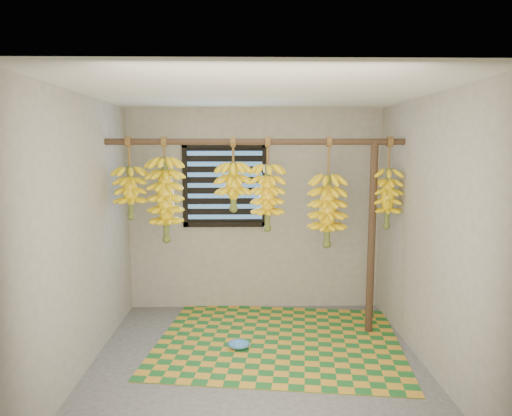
{
  "coord_description": "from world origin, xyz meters",
  "views": [
    {
      "loc": [
        -0.08,
        -3.91,
        1.94
      ],
      "look_at": [
        0.0,
        0.55,
        1.35
      ],
      "focal_mm": 32.0,
      "sensor_mm": 36.0,
      "label": 1
    }
  ],
  "objects_px": {
    "banana_bunch_b": "(166,200)",
    "banana_bunch_e": "(328,211)",
    "banana_bunch_c": "(233,187)",
    "banana_bunch_f": "(388,198)",
    "banana_bunch_d": "(267,197)",
    "support_post": "(372,239)",
    "woven_mat": "(278,340)",
    "banana_bunch_a": "(130,192)",
    "plastic_bag": "(239,344)"
  },
  "relations": [
    {
      "from": "plastic_bag",
      "to": "banana_bunch_b",
      "type": "height_order",
      "value": "banana_bunch_b"
    },
    {
      "from": "banana_bunch_b",
      "to": "banana_bunch_c",
      "type": "xyz_separation_m",
      "value": [
        0.69,
        -0.0,
        0.13
      ]
    },
    {
      "from": "banana_bunch_c",
      "to": "banana_bunch_e",
      "type": "height_order",
      "value": "same"
    },
    {
      "from": "support_post",
      "to": "banana_bunch_d",
      "type": "xyz_separation_m",
      "value": [
        -1.08,
        0.0,
        0.44
      ]
    },
    {
      "from": "support_post",
      "to": "banana_bunch_c",
      "type": "xyz_separation_m",
      "value": [
        -1.43,
        -0.0,
        0.55
      ]
    },
    {
      "from": "plastic_bag",
      "to": "banana_bunch_c",
      "type": "height_order",
      "value": "banana_bunch_c"
    },
    {
      "from": "banana_bunch_a",
      "to": "banana_bunch_f",
      "type": "relative_size",
      "value": 0.88
    },
    {
      "from": "banana_bunch_a",
      "to": "banana_bunch_c",
      "type": "relative_size",
      "value": 1.11
    },
    {
      "from": "plastic_bag",
      "to": "banana_bunch_c",
      "type": "bearing_deg",
      "value": 97.57
    },
    {
      "from": "support_post",
      "to": "woven_mat",
      "type": "bearing_deg",
      "value": -167.35
    },
    {
      "from": "woven_mat",
      "to": "banana_bunch_d",
      "type": "xyz_separation_m",
      "value": [
        -0.11,
        0.22,
        1.43
      ]
    },
    {
      "from": "banana_bunch_e",
      "to": "banana_bunch_d",
      "type": "bearing_deg",
      "value": 180.0
    },
    {
      "from": "banana_bunch_a",
      "to": "woven_mat",
      "type": "bearing_deg",
      "value": -8.34
    },
    {
      "from": "plastic_bag",
      "to": "banana_bunch_a",
      "type": "height_order",
      "value": "banana_bunch_a"
    },
    {
      "from": "support_post",
      "to": "banana_bunch_c",
      "type": "bearing_deg",
      "value": -180.0
    },
    {
      "from": "banana_bunch_e",
      "to": "banana_bunch_f",
      "type": "bearing_deg",
      "value": 0.0
    },
    {
      "from": "woven_mat",
      "to": "banana_bunch_a",
      "type": "relative_size",
      "value": 2.91
    },
    {
      "from": "banana_bunch_a",
      "to": "banana_bunch_b",
      "type": "height_order",
      "value": "same"
    },
    {
      "from": "support_post",
      "to": "banana_bunch_d",
      "type": "height_order",
      "value": "banana_bunch_d"
    },
    {
      "from": "banana_bunch_e",
      "to": "plastic_bag",
      "type": "bearing_deg",
      "value": -155.71
    },
    {
      "from": "banana_bunch_a",
      "to": "plastic_bag",
      "type": "bearing_deg",
      "value": -20.49
    },
    {
      "from": "banana_bunch_c",
      "to": "banana_bunch_f",
      "type": "bearing_deg",
      "value": 0.0
    },
    {
      "from": "banana_bunch_d",
      "to": "woven_mat",
      "type": "bearing_deg",
      "value": -64.32
    },
    {
      "from": "banana_bunch_b",
      "to": "banana_bunch_e",
      "type": "distance_m",
      "value": 1.66
    },
    {
      "from": "banana_bunch_e",
      "to": "banana_bunch_c",
      "type": "bearing_deg",
      "value": -180.0
    },
    {
      "from": "banana_bunch_b",
      "to": "banana_bunch_a",
      "type": "bearing_deg",
      "value": 180.0
    },
    {
      "from": "banana_bunch_a",
      "to": "banana_bunch_e",
      "type": "bearing_deg",
      "value": 0.0
    },
    {
      "from": "support_post",
      "to": "banana_bunch_a",
      "type": "distance_m",
      "value": 2.52
    },
    {
      "from": "woven_mat",
      "to": "banana_bunch_b",
      "type": "distance_m",
      "value": 1.83
    },
    {
      "from": "woven_mat",
      "to": "banana_bunch_e",
      "type": "height_order",
      "value": "banana_bunch_e"
    },
    {
      "from": "support_post",
      "to": "woven_mat",
      "type": "xyz_separation_m",
      "value": [
        -0.97,
        -0.22,
        -0.99
      ]
    },
    {
      "from": "banana_bunch_c",
      "to": "banana_bunch_e",
      "type": "relative_size",
      "value": 0.67
    },
    {
      "from": "plastic_bag",
      "to": "banana_bunch_d",
      "type": "height_order",
      "value": "banana_bunch_d"
    },
    {
      "from": "plastic_bag",
      "to": "banana_bunch_e",
      "type": "height_order",
      "value": "banana_bunch_e"
    },
    {
      "from": "woven_mat",
      "to": "banana_bunch_e",
      "type": "xyz_separation_m",
      "value": [
        0.51,
        0.22,
        1.3
      ]
    },
    {
      "from": "support_post",
      "to": "woven_mat",
      "type": "height_order",
      "value": "support_post"
    },
    {
      "from": "banana_bunch_b",
      "to": "banana_bunch_c",
      "type": "height_order",
      "value": "same"
    },
    {
      "from": "woven_mat",
      "to": "banana_bunch_d",
      "type": "relative_size",
      "value": 2.52
    },
    {
      "from": "support_post",
      "to": "banana_bunch_b",
      "type": "bearing_deg",
      "value": 180.0
    },
    {
      "from": "banana_bunch_c",
      "to": "plastic_bag",
      "type": "bearing_deg",
      "value": -82.43
    },
    {
      "from": "woven_mat",
      "to": "banana_bunch_d",
      "type": "distance_m",
      "value": 1.45
    },
    {
      "from": "banana_bunch_a",
      "to": "banana_bunch_d",
      "type": "distance_m",
      "value": 1.39
    },
    {
      "from": "banana_bunch_c",
      "to": "banana_bunch_e",
      "type": "bearing_deg",
      "value": 0.0
    },
    {
      "from": "support_post",
      "to": "banana_bunch_f",
      "type": "relative_size",
      "value": 2.14
    },
    {
      "from": "banana_bunch_b",
      "to": "banana_bunch_f",
      "type": "height_order",
      "value": "same"
    },
    {
      "from": "banana_bunch_f",
      "to": "banana_bunch_b",
      "type": "bearing_deg",
      "value": -180.0
    },
    {
      "from": "support_post",
      "to": "banana_bunch_b",
      "type": "distance_m",
      "value": 2.16
    },
    {
      "from": "support_post",
      "to": "banana_bunch_e",
      "type": "height_order",
      "value": "banana_bunch_e"
    },
    {
      "from": "banana_bunch_d",
      "to": "banana_bunch_e",
      "type": "xyz_separation_m",
      "value": [
        0.62,
        0.0,
        -0.14
      ]
    },
    {
      "from": "woven_mat",
      "to": "banana_bunch_f",
      "type": "xyz_separation_m",
      "value": [
        1.12,
        0.22,
        1.42
      ]
    }
  ]
}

